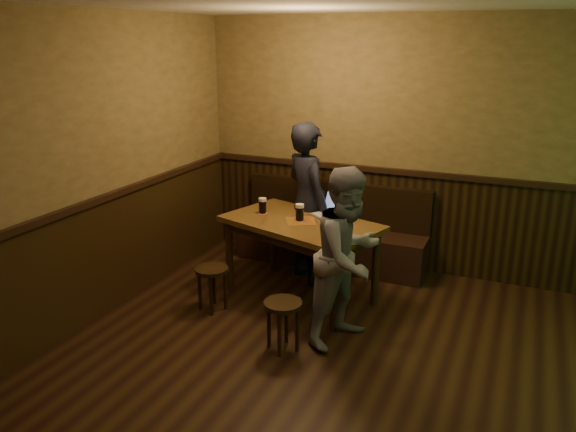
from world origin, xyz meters
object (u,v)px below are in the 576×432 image
(stool_left, at_px, (212,276))
(person_grey, at_px, (348,257))
(bench, at_px, (332,238))
(laptop, at_px, (330,211))
(pub_table, at_px, (301,231))
(pint_right, at_px, (340,228))
(pint_mid, at_px, (300,212))
(person_suit, at_px, (307,203))
(stool_right, at_px, (283,311))
(pint_left, at_px, (263,206))

(stool_left, bearing_deg, person_grey, -0.71)
(bench, bearing_deg, laptop, -72.95)
(pub_table, bearing_deg, pint_right, -11.30)
(pint_mid, bearing_deg, person_grey, -41.96)
(pub_table, bearing_deg, person_suit, 120.85)
(stool_right, bearing_deg, stool_left, 156.94)
(bench, bearing_deg, person_suit, -101.98)
(pint_right, bearing_deg, person_suit, 130.40)
(stool_left, bearing_deg, laptop, 44.68)
(stool_left, bearing_deg, person_suit, 62.08)
(stool_right, height_order, person_grey, person_grey)
(pint_left, relative_size, pint_mid, 0.96)
(person_suit, bearing_deg, stool_right, 141.13)
(pub_table, relative_size, person_suit, 0.99)
(pint_right, xyz_separation_m, person_grey, (0.20, -0.37, -0.11))
(laptop, distance_m, person_grey, 1.02)
(stool_right, xyz_separation_m, person_suit, (-0.37, 1.46, 0.51))
(person_suit, distance_m, person_grey, 1.35)
(pint_mid, xyz_separation_m, person_grey, (0.71, -0.64, -0.12))
(pint_right, bearing_deg, laptop, 118.07)
(stool_left, height_order, pint_left, pint_left)
(bench, distance_m, stool_right, 1.99)
(pub_table, bearing_deg, bench, 107.02)
(pint_right, height_order, person_suit, person_suit)
(stool_right, xyz_separation_m, person_grey, (0.44, 0.38, 0.43))
(stool_left, xyz_separation_m, pint_right, (1.17, 0.35, 0.54))
(person_suit, bearing_deg, pint_left, 83.37)
(bench, xyz_separation_m, pub_table, (0.00, -0.96, 0.40))
(stool_left, xyz_separation_m, person_suit, (0.56, 1.06, 0.52))
(bench, height_order, person_grey, person_grey)
(laptop, bearing_deg, bench, 140.25)
(pub_table, relative_size, stool_left, 3.90)
(pub_table, height_order, person_grey, person_grey)
(pint_mid, height_order, laptop, laptop)
(pint_left, height_order, pint_mid, pint_mid)
(stool_right, distance_m, pint_mid, 1.19)
(bench, relative_size, pint_left, 13.28)
(pub_table, xyz_separation_m, stool_left, (-0.67, -0.62, -0.36))
(pub_table, distance_m, pint_mid, 0.19)
(bench, relative_size, laptop, 5.31)
(bench, xyz_separation_m, pint_mid, (-0.01, -0.96, 0.59))
(pint_mid, bearing_deg, person_suit, 102.29)
(pint_right, xyz_separation_m, person_suit, (-0.61, 0.71, -0.02))
(stool_left, height_order, pint_mid, pint_mid)
(stool_left, relative_size, pint_left, 2.65)
(pint_right, bearing_deg, person_grey, -61.28)
(person_grey, bearing_deg, pint_right, 49.50)
(stool_left, bearing_deg, pint_mid, 43.41)
(pub_table, xyz_separation_m, pint_right, (0.50, -0.27, 0.18))
(pub_table, xyz_separation_m, pint_mid, (-0.01, 0.01, 0.19))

